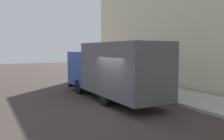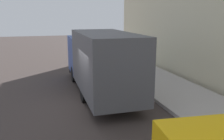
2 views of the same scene
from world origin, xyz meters
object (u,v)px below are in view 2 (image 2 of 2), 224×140
at_px(large_utility_truck, 100,60).
at_px(street_sign_post, 137,55).
at_px(pedestrian_standing, 120,53).
at_px(pedestrian_walking, 149,58).
at_px(traffic_cone_orange, 125,67).
at_px(pedestrian_third, 124,50).

relative_size(large_utility_truck, street_sign_post, 3.11).
bearing_deg(pedestrian_standing, large_utility_truck, -61.08).
bearing_deg(large_utility_truck, pedestrian_standing, 63.35).
relative_size(pedestrian_standing, street_sign_post, 0.60).
xyz_separation_m(pedestrian_standing, street_sign_post, (-0.73, -5.40, 0.75)).
relative_size(large_utility_truck, pedestrian_walking, 5.10).
bearing_deg(traffic_cone_orange, large_utility_truck, -126.78).
bearing_deg(pedestrian_standing, street_sign_post, -41.95).
bearing_deg(traffic_cone_orange, pedestrian_standing, 79.61).
height_order(pedestrian_standing, traffic_cone_orange, pedestrian_standing).
relative_size(pedestrian_third, traffic_cone_orange, 2.96).
height_order(large_utility_truck, pedestrian_walking, large_utility_truck).
xyz_separation_m(pedestrian_walking, pedestrian_standing, (-1.33, 2.68, -0.01)).
xyz_separation_m(large_utility_truck, traffic_cone_orange, (2.66, 3.56, -1.29)).
height_order(pedestrian_walking, traffic_cone_orange, pedestrian_walking).
relative_size(pedestrian_walking, traffic_cone_orange, 2.82).
xyz_separation_m(large_utility_truck, pedestrian_third, (4.04, 7.71, -0.67)).
relative_size(large_utility_truck, pedestrian_standing, 5.21).
xyz_separation_m(pedestrian_standing, traffic_cone_orange, (-0.49, -2.67, -0.56)).
relative_size(large_utility_truck, pedestrian_third, 4.87).
height_order(pedestrian_third, street_sign_post, street_sign_post).
bearing_deg(pedestrian_walking, traffic_cone_orange, -120.48).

